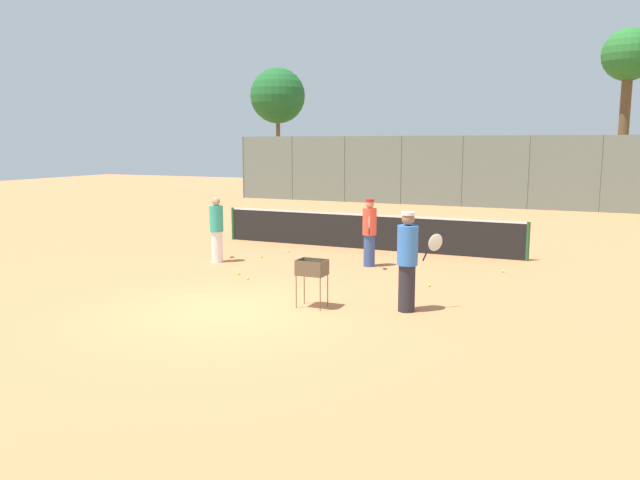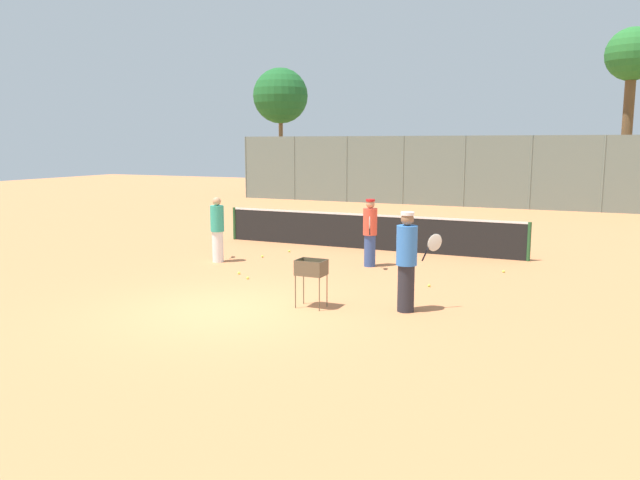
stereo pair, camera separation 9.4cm
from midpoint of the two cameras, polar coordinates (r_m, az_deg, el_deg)
name	(u,v)px [view 2 (the right image)]	position (r m, az deg, el deg)	size (l,w,h in m)	color
ground_plane	(227,310)	(12.14, -8.30, -6.39)	(80.00, 80.00, 0.00)	#D37F4C
tennis_net	(367,231)	(18.82, 4.43, 0.84)	(9.45, 0.10, 1.07)	#26592D
back_fence	(464,171)	(32.15, 13.13, 6.12)	(25.47, 0.08, 3.54)	slate
tree_1	(280,96)	(39.09, -3.56, 12.99)	(3.34, 3.34, 7.71)	brown
tree_2	(632,62)	(36.12, 26.70, 14.36)	(2.64, 2.64, 8.91)	brown
player_white_outfit	(217,229)	(16.92, -9.21, 1.02)	(0.66, 0.77, 1.75)	white
player_red_cap	(407,260)	(11.86, 8.17, -1.86)	(0.80, 0.69, 1.91)	#26262D
player_yellow_shirt	(370,232)	(16.13, 4.76, 0.76)	(0.43, 0.89, 1.75)	#334C8C
ball_cart	(312,272)	(12.08, -0.48, -2.91)	(0.56, 0.41, 0.95)	brown
tennis_ball_0	(504,271)	(16.10, 16.60, -2.77)	(0.07, 0.07, 0.07)	#D1E54C
tennis_ball_1	(429,285)	(14.16, 10.13, -4.11)	(0.07, 0.07, 0.07)	#D1E54C
tennis_ball_2	(297,263)	(16.52, -1.95, -2.12)	(0.07, 0.07, 0.07)	#D1E54C
tennis_ball_3	(239,273)	(15.37, -7.24, -3.01)	(0.07, 0.07, 0.07)	#D1E54C
tennis_ball_4	(289,251)	(18.34, -2.68, -1.02)	(0.07, 0.07, 0.07)	#D1E54C
tennis_ball_5	(248,278)	(14.80, -6.45, -3.46)	(0.07, 0.07, 0.07)	#D1E54C
tennis_ball_6	(262,256)	(17.55, -5.14, -1.49)	(0.07, 0.07, 0.07)	#D1E54C
parked_car	(486,189)	(35.80, 15.03, 4.53)	(4.20, 1.70, 1.60)	#232328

